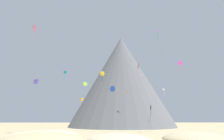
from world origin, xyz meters
name	(u,v)px	position (x,y,z in m)	size (l,w,h in m)	color
dune_midground	(193,139)	(19.25, 14.91, 0.00)	(13.55, 16.04, 3.55)	#CCBA8E
dune_back_low	(44,137)	(-18.63, 19.56, 0.00)	(21.05, 11.83, 3.71)	beige
bush_mid_center	(120,137)	(1.23, 15.53, 0.35)	(2.76, 2.76, 0.70)	#386633
bush_low_patch	(47,138)	(-15.54, 11.55, 0.51)	(2.60, 2.60, 1.02)	#477238
bush_near_left	(167,136)	(14.05, 18.83, 0.25)	(2.10, 2.10, 0.50)	#477238
bush_near_right	(121,136)	(1.87, 20.15, 0.27)	(2.66, 2.66, 0.53)	#568442
rock_massif	(121,84)	(6.27, 82.44, 25.53)	(86.33, 86.33, 55.96)	slate
kite_green_high	(162,56)	(19.79, 38.52, 29.21)	(0.37, 0.84, 0.91)	green
kite_red_mid	(138,66)	(8.85, 31.24, 22.93)	(0.78, 2.30, 6.52)	red
kite_white_mid	(164,90)	(24.04, 53.11, 17.42)	(0.93, 0.31, 3.13)	white
kite_black_low	(151,108)	(14.00, 36.39, 8.52)	(1.23, 2.04, 5.01)	black
kite_lime_mid	(85,84)	(-9.70, 31.79, 16.52)	(1.64, 1.25, 1.57)	#8CD133
kite_orange_mid	(127,94)	(7.11, 54.62, 15.67)	(0.91, 0.66, 5.74)	orange
kite_pink_high	(34,28)	(-26.80, 25.68, 34.45)	(2.50, 2.31, 5.60)	pink
kite_magenta_mid	(180,63)	(26.06, 36.17, 25.58)	(2.06, 1.07, 4.55)	#D1339E
kite_violet_high	(157,31)	(13.57, 20.96, 31.62)	(0.95, 1.24, 4.57)	purple
kite_blue_mid	(113,89)	(0.00, 36.20, 15.52)	(2.09, 1.46, 2.26)	blue
kite_teal_high	(65,72)	(-23.10, 59.92, 27.18)	(1.71, 0.86, 6.04)	teal
kite_yellow_mid	(102,74)	(-4.07, 44.74, 23.19)	(2.08, 1.56, 4.35)	yellow
kite_indigo_mid	(36,82)	(-27.57, 33.89, 17.65)	(1.85, 1.81, 1.72)	#5138B2
kite_gold_low	(82,100)	(-11.50, 37.77, 11.70)	(1.40, 1.41, 2.62)	gold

